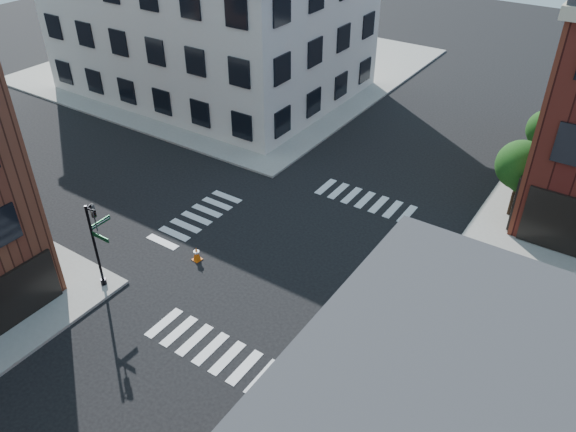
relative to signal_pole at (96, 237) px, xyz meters
The scene contains 8 objects.
ground 9.90m from the signal_pole, 44.81° to the left, with size 120.00×120.00×0.00m, color black.
sidewalk_nw 31.27m from the signal_pole, 117.29° to the left, with size 30.00×30.00×0.15m, color gray.
building_nw 25.92m from the signal_pole, 118.43° to the left, with size 22.00×16.00×11.00m, color beige.
tree_near 21.94m from the signal_pole, 49.38° to the left, with size 2.69×2.69×4.49m.
tree_far 26.78m from the signal_pole, 57.77° to the left, with size 2.43×2.43×4.07m.
signal_pole is the anchor object (origin of this frame).
box_truck 17.89m from the signal_pole, 14.72° to the left, with size 9.08×3.01×4.07m.
traffic_cone 5.12m from the signal_pole, 59.83° to the left, with size 0.47×0.47×0.78m.
Camera 1 is at (11.81, -18.74, 17.90)m, focal length 35.00 mm.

